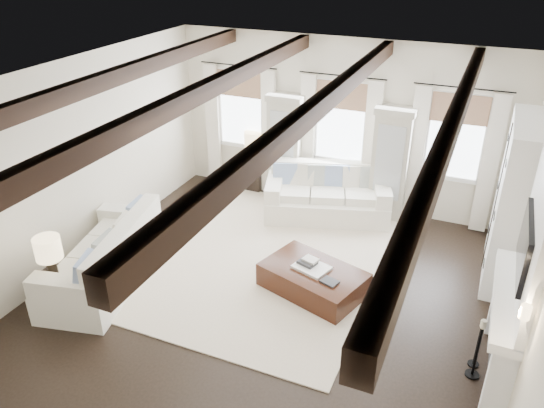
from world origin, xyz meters
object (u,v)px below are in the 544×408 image
at_px(sofa_left, 107,260).
at_px(side_table_back, 254,174).
at_px(sofa_back, 327,196).
at_px(side_table_front, 58,293).
at_px(ottoman, 313,280).

xyz_separation_m(sofa_left, side_table_back, (0.62, 3.92, -0.10)).
relative_size(sofa_back, side_table_front, 4.47).
height_order(ottoman, side_table_back, side_table_back).
relative_size(sofa_left, side_table_front, 4.56).
distance_m(sofa_left, side_table_back, 3.97).
xyz_separation_m(sofa_back, side_table_front, (-2.63, -4.19, -0.12)).
xyz_separation_m(sofa_back, ottoman, (0.55, -2.37, -0.21)).
bearing_deg(side_table_back, ottoman, -51.37).
bearing_deg(ottoman, side_table_front, -132.62).
xyz_separation_m(ottoman, side_table_front, (-3.18, -1.82, 0.08)).
bearing_deg(ottoman, sofa_back, 120.69).
relative_size(ottoman, side_table_back, 2.41).
distance_m(ottoman, side_table_front, 3.67).
bearing_deg(sofa_left, side_table_back, 81.00).
distance_m(sofa_back, ottoman, 2.44).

